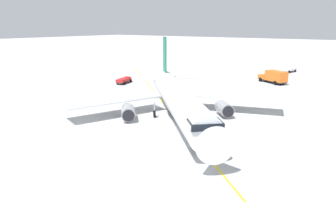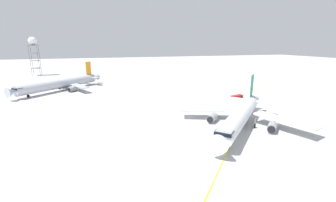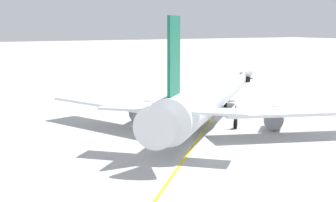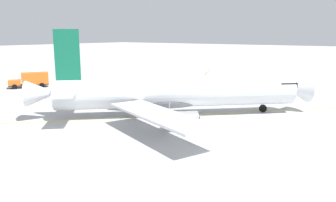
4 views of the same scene
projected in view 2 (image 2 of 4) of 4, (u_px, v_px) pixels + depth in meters
ground_plane at (222, 128)px, 57.72m from camera, size 600.00×600.00×0.00m
airliner_main at (241, 116)px, 57.66m from camera, size 30.74×30.06×11.69m
airliner_secondary at (61, 84)px, 102.57m from camera, size 34.55×34.59×11.71m
ops_pickup_truck at (237, 96)px, 88.24m from camera, size 5.51×3.26×1.41m
radar_tower at (33, 43)px, 146.42m from camera, size 5.61×5.61×24.55m
taxiway_centreline at (237, 132)px, 54.91m from camera, size 91.38×99.70×0.01m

